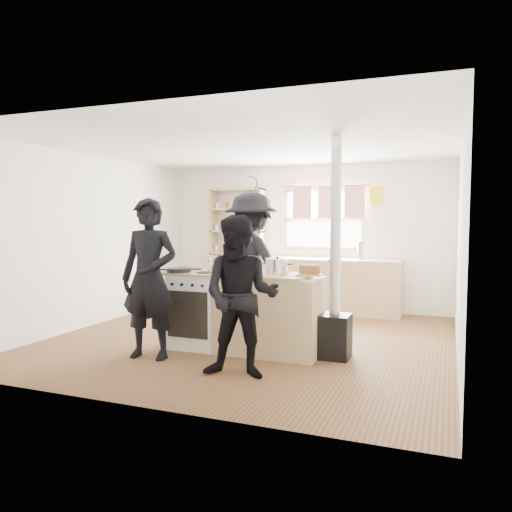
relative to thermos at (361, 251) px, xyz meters
name	(u,v)px	position (x,y,z in m)	size (l,w,h in m)	color
ground	(250,340)	(-1.04, -2.22, -1.04)	(5.00, 5.00, 0.01)	brown
back_counter	(299,284)	(-1.04, 0.00, -0.59)	(3.40, 0.55, 0.90)	tan
shelving_unit	(237,222)	(-2.24, 0.12, 0.48)	(1.00, 0.28, 1.20)	tan
thermos	(361,251)	(0.00, 0.00, 0.00)	(0.10, 0.10, 0.27)	silver
cooking_island	(244,312)	(-0.90, -2.77, -0.57)	(1.97, 0.64, 0.93)	white
skillet_greens	(179,270)	(-1.67, -2.95, -0.08)	(0.32, 0.32, 0.05)	black
roast_tray	(247,270)	(-0.87, -2.76, -0.07)	(0.36, 0.29, 0.06)	silver
stockpot_stove	(219,264)	(-1.27, -2.66, -0.02)	(0.24, 0.24, 0.20)	silver
stockpot_counter	(277,266)	(-0.51, -2.71, -0.01)	(0.27, 0.27, 0.21)	silver
bread_board	(310,271)	(-0.11, -2.75, -0.05)	(0.30, 0.23, 0.12)	tan
flue_heater	(335,301)	(0.16, -2.68, -0.39)	(0.35, 0.35, 2.50)	black
person_near_left	(149,278)	(-1.78, -3.42, -0.13)	(0.66, 0.43, 1.80)	black
person_near_right	(241,297)	(-0.55, -3.69, -0.23)	(0.78, 0.61, 1.61)	black
person_far	(251,263)	(-1.19, -1.81, -0.07)	(1.24, 0.71, 1.92)	black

